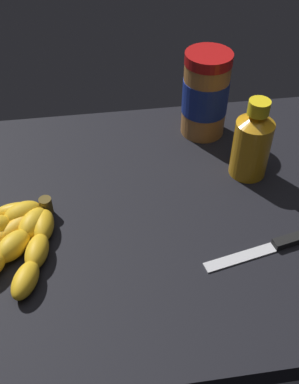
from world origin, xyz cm
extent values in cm
cube|color=black|center=(0.00, 0.00, -1.96)|extent=(80.57, 57.99, 3.92)
ellipsoid|color=gold|center=(22.54, -1.10, 1.41)|extent=(7.48, 3.04, 2.83)
ellipsoid|color=gold|center=(21.65, 0.37, 1.84)|extent=(7.01, 5.82, 3.68)
ellipsoid|color=gold|center=(21.71, 1.69, 1.41)|extent=(7.92, 7.15, 2.82)
ellipsoid|color=gold|center=(19.97, 2.26, 1.77)|extent=(6.06, 7.12, 3.55)
ellipsoid|color=gold|center=(22.71, 6.35, 1.77)|extent=(6.65, 7.03, 3.55)
ellipsoid|color=gold|center=(18.46, 2.77, 1.60)|extent=(3.78, 6.57, 3.20)
ellipsoid|color=gold|center=(19.24, 7.73, 1.60)|extent=(4.49, 6.84, 3.20)
ellipsoid|color=gold|center=(20.64, 12.56, 1.60)|extent=(5.14, 7.00, 3.20)
cylinder|color=brown|center=(18.08, -1.23, 1.80)|extent=(2.00, 2.00, 3.00)
cylinder|color=#B27238|center=(-11.64, -19.84, 7.22)|extent=(8.38, 8.38, 14.43)
cylinder|color=navy|center=(-11.64, -19.84, 7.94)|extent=(8.54, 8.54, 6.49)
cylinder|color=#B71414|center=(-11.64, -19.84, 15.40)|extent=(8.52, 8.52, 1.94)
cylinder|color=orange|center=(-16.69, -6.61, 5.18)|extent=(6.41, 6.41, 10.37)
cone|color=orange|center=(-16.69, -6.61, 11.29)|extent=(6.41, 6.41, 1.85)
cylinder|color=yellow|center=(-16.69, -6.61, 13.39)|extent=(3.51, 3.51, 2.35)
cube|color=silver|center=(-9.99, 11.95, 0.30)|extent=(11.39, 4.10, 0.50)
cube|color=black|center=(-18.92, 10.06, 0.60)|extent=(7.18, 3.02, 1.20)
camera|label=1|loc=(9.13, 50.96, 52.74)|focal=42.32mm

